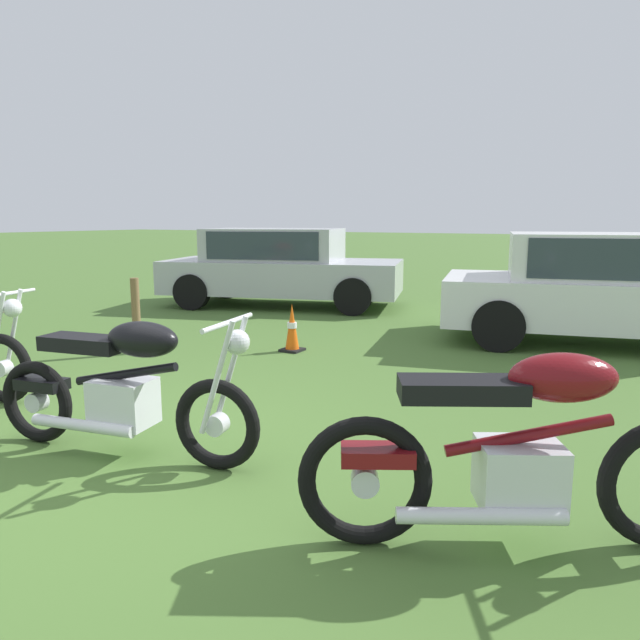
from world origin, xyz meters
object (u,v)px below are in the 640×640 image
car_white (612,283)px  traffic_cone (292,329)px  fence_post_wooden (136,316)px  car_silver (279,263)px  motorcycle_maroon (522,453)px  motorcycle_black (123,388)px

car_white → traffic_cone: car_white is taller
fence_post_wooden → car_silver: bearing=98.4°
car_silver → traffic_cone: bearing=-71.5°
motorcycle_maroon → fence_post_wooden: 5.36m
fence_post_wooden → traffic_cone: 1.89m
car_silver → traffic_cone: car_silver is taller
motorcycle_black → car_white: 6.30m
fence_post_wooden → motorcycle_black: bearing=-45.9°
car_silver → traffic_cone: size_ratio=7.86×
motorcycle_black → traffic_cone: motorcycle_black is taller
car_silver → motorcycle_black: bearing=-82.3°
traffic_cone → car_white: bearing=34.5°
motorcycle_black → car_white: size_ratio=0.45×
motorcycle_maroon → car_white: (0.12, 5.58, 0.30)m
motorcycle_black → motorcycle_maroon: same height
car_white → traffic_cone: (-3.40, -2.34, -0.53)m
motorcycle_maroon → car_silver: (-5.49, 6.45, 0.30)m
motorcycle_black → traffic_cone: size_ratio=3.50×
fence_post_wooden → traffic_cone: size_ratio=1.55×
car_white → traffic_cone: 4.16m
car_silver → fence_post_wooden: bearing=-97.7°
motorcycle_black → car_silver: bearing=104.2°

